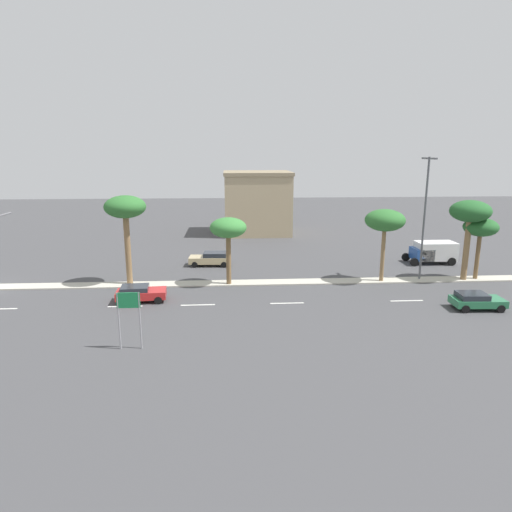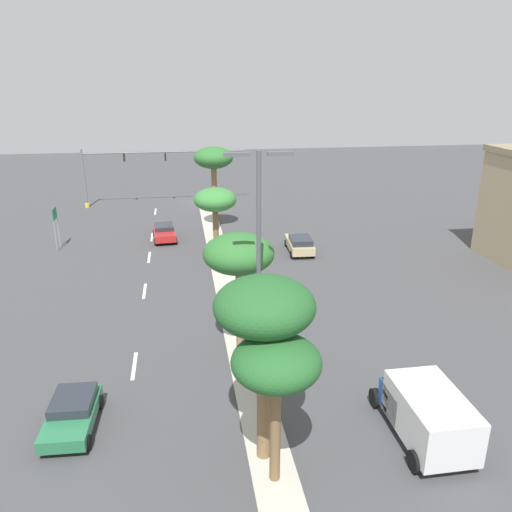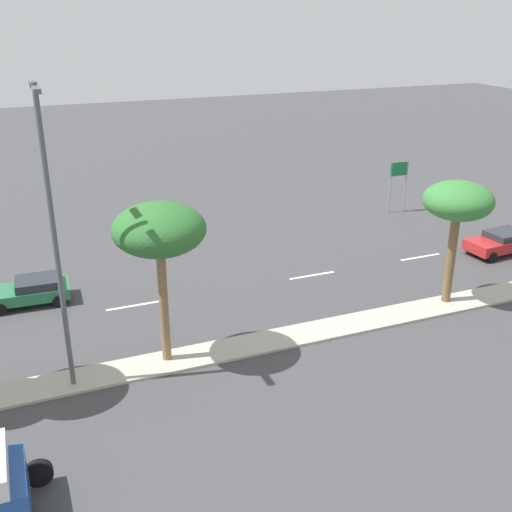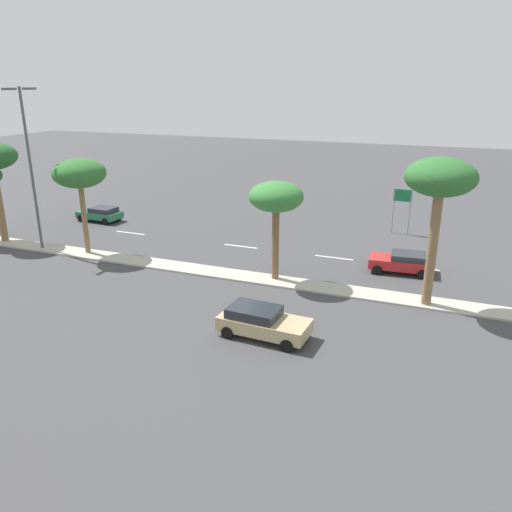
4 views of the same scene
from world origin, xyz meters
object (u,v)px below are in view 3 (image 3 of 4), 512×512
street_lamp_trailing (53,225)px  sedan_green_right (31,290)px  directional_road_sign (399,176)px  sedan_red_inboard (500,242)px  palm_tree_far (458,203)px  palm_tree_right (159,231)px

street_lamp_trailing → sedan_green_right: street_lamp_trailing is taller
directional_road_sign → street_lamp_trailing: street_lamp_trailing is taller
street_lamp_trailing → sedan_red_inboard: size_ratio=2.78×
palm_tree_far → sedan_green_right: size_ratio=1.54×
sedan_red_inboard → sedan_green_right: sedan_red_inboard is taller
street_lamp_trailing → sedan_green_right: 10.51m
directional_road_sign → sedan_green_right: directional_road_sign is taller
directional_road_sign → palm_tree_far: palm_tree_far is taller
directional_road_sign → street_lamp_trailing: 29.14m
sedan_red_inboard → sedan_green_right: size_ratio=1.03×
directional_road_sign → palm_tree_right: palm_tree_right is taller
street_lamp_trailing → sedan_red_inboard: bearing=-79.3°
street_lamp_trailing → sedan_red_inboard: street_lamp_trailing is taller
directional_road_sign → palm_tree_right: (-13.98, 21.03, 3.21)m
street_lamp_trailing → palm_tree_right: bearing=-83.9°
directional_road_sign → palm_tree_far: (-13.85, 6.30, 2.63)m
directional_road_sign → street_lamp_trailing: size_ratio=0.32×
palm_tree_far → sedan_green_right: palm_tree_far is taller
sedan_red_inboard → sedan_green_right: bearing=82.6°
sedan_green_right → palm_tree_far: bearing=-111.9°
palm_tree_right → sedan_green_right: bearing=32.0°
palm_tree_far → sedan_red_inboard: size_ratio=1.49×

